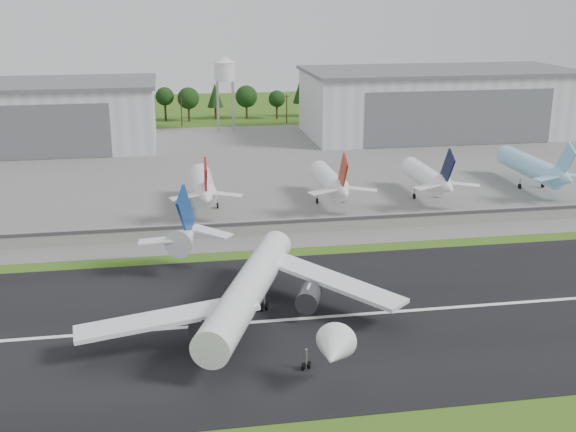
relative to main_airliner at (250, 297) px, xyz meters
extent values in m
plane|color=#2F5C15|center=(16.36, -9.59, -4.89)|extent=(600.00, 600.00, 0.00)
cube|color=black|center=(16.36, 0.41, -4.84)|extent=(320.00, 60.00, 0.10)
cube|color=white|center=(16.36, 0.41, -4.78)|extent=(220.00, 1.00, 0.02)
cube|color=slate|center=(16.36, 110.41, -4.84)|extent=(320.00, 150.00, 0.10)
cube|color=gray|center=(16.36, 45.41, -3.14)|extent=(240.00, 0.50, 3.50)
cube|color=#38383A|center=(16.36, 45.11, -1.89)|extent=(240.00, 0.12, 0.70)
cube|color=silver|center=(-63.64, 155.41, 6.11)|extent=(95.00, 42.00, 22.00)
cube|color=#595B60|center=(-63.64, 155.41, 17.71)|extent=(97.00, 44.00, 1.20)
cube|color=#595B60|center=(-63.64, 134.26, 4.35)|extent=(66.50, 0.30, 18.04)
cube|color=silver|center=(91.36, 155.41, 7.11)|extent=(100.00, 45.00, 24.00)
cube|color=#595B60|center=(91.36, 155.41, 19.71)|extent=(102.00, 47.00, 1.20)
cube|color=#595B60|center=(91.36, 132.76, 5.19)|extent=(70.00, 0.30, 19.68)
cylinder|color=#99999E|center=(8.36, 172.41, 5.11)|extent=(0.50, 0.50, 20.00)
cylinder|color=#99999E|center=(14.36, 178.41, 5.11)|extent=(0.50, 0.50, 20.00)
cylinder|color=silver|center=(11.36, 175.41, 18.61)|extent=(8.00, 8.00, 7.00)
cone|color=silver|center=(11.36, 175.41, 23.31)|extent=(8.40, 8.40, 2.40)
cylinder|color=white|center=(-0.15, 0.41, 1.31)|extent=(21.03, 43.20, 5.80)
cone|color=white|center=(8.71, -22.97, 1.31)|extent=(7.55, 7.67, 5.80)
cone|color=white|center=(-9.55, 25.18, 2.51)|extent=(8.34, 10.37, 5.51)
cube|color=navy|center=(-9.38, 24.72, 7.81)|extent=(3.85, 9.10, 11.13)
cube|color=white|center=(14.58, 3.86, 0.51)|extent=(22.58, 24.67, 2.65)
cylinder|color=#333338|center=(9.97, 0.51, -1.09)|extent=(5.50, 6.49, 3.80)
cube|color=white|center=(-4.70, 26.49, 2.91)|extent=(9.02, 8.13, 0.98)
cube|color=white|center=(-13.47, -6.78, 0.51)|extent=(28.45, 8.97, 2.65)
cylinder|color=#333338|center=(-7.79, -6.23, -1.09)|extent=(5.50, 6.49, 3.80)
cube|color=white|center=(-14.05, 22.94, 2.91)|extent=(9.15, 3.63, 0.98)
cube|color=#99999E|center=(1.27, -3.33, -3.19)|extent=(19.99, 31.60, 3.20)
cylinder|color=black|center=(-5.43, 1.62, -4.04)|extent=(0.91, 1.54, 1.50)
imported|color=#B9E31A|center=(-6.08, -10.32, -4.17)|extent=(4.94, 3.57, 1.25)
cylinder|color=white|center=(-3.75, 70.41, 1.00)|extent=(5.78, 24.00, 5.78)
cone|color=white|center=(-3.75, 54.91, 2.00)|extent=(5.49, 7.00, 5.49)
cube|color=#A90D0E|center=(-3.75, 55.41, 6.80)|extent=(0.45, 8.59, 10.02)
cylinder|color=#99999E|center=(-7.25, 68.41, -3.39)|extent=(0.32, 0.32, 3.00)
cylinder|color=#99999E|center=(-0.25, 68.41, -3.39)|extent=(0.32, 0.32, 3.00)
cylinder|color=black|center=(-7.25, 68.41, -4.09)|extent=(0.40, 1.40, 1.40)
cylinder|color=white|center=(29.29, 70.41, 0.76)|extent=(5.31, 24.00, 5.31)
cone|color=white|center=(29.29, 54.91, 1.76)|extent=(5.04, 7.00, 5.04)
cube|color=#9B1F0B|center=(29.29, 55.41, 6.56)|extent=(0.45, 8.59, 10.02)
cylinder|color=#99999E|center=(25.79, 68.41, -3.39)|extent=(0.32, 0.32, 3.00)
cylinder|color=#99999E|center=(32.79, 68.41, -3.39)|extent=(0.32, 0.32, 3.00)
cylinder|color=black|center=(25.79, 68.41, -4.09)|extent=(0.40, 1.40, 1.40)
cylinder|color=white|center=(55.84, 70.41, 0.79)|extent=(5.36, 24.00, 5.36)
cone|color=white|center=(55.84, 54.91, 1.79)|extent=(5.09, 7.00, 5.09)
cube|color=black|center=(55.84, 55.41, 6.59)|extent=(0.45, 8.59, 10.02)
cylinder|color=#99999E|center=(52.34, 68.41, -3.39)|extent=(0.32, 0.32, 3.00)
cylinder|color=#99999E|center=(59.34, 68.41, -3.39)|extent=(0.32, 0.32, 3.00)
cylinder|color=black|center=(52.34, 68.41, -4.09)|extent=(0.40, 1.40, 1.40)
cylinder|color=#8DD0F4|center=(88.64, 75.41, 1.08)|extent=(5.94, 30.00, 5.94)
cone|color=#8DD0F4|center=(88.64, 56.91, 2.08)|extent=(5.64, 7.00, 5.64)
cube|color=#76C0F1|center=(88.64, 57.41, 6.88)|extent=(0.45, 8.59, 10.02)
cylinder|color=#99999E|center=(85.14, 73.41, -3.39)|extent=(0.32, 0.32, 3.00)
cylinder|color=#99999E|center=(92.14, 73.41, -3.39)|extent=(0.32, 0.32, 3.00)
cylinder|color=black|center=(85.14, 73.41, -4.09)|extent=(0.40, 1.40, 1.40)
camera|label=1|loc=(-12.31, -109.01, 48.00)|focal=45.00mm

